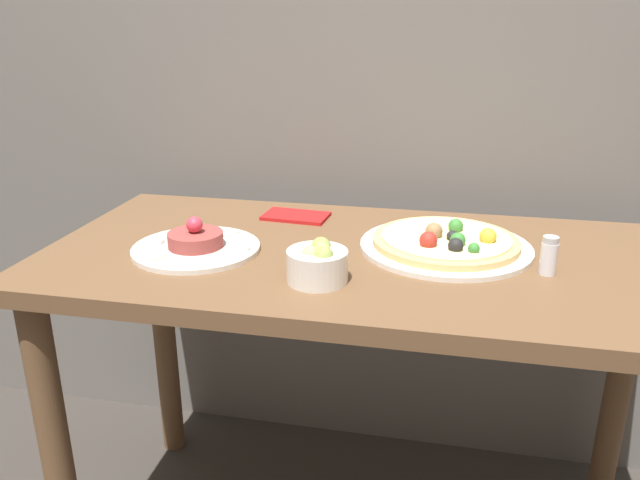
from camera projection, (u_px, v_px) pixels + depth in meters
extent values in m
cube|color=brown|center=(366.00, 261.00, 1.25)|extent=(1.29, 0.62, 0.03)
cylinder|color=brown|center=(57.00, 455.00, 1.26)|extent=(0.06, 0.06, 0.71)
cylinder|color=brown|center=(165.00, 337.00, 1.72)|extent=(0.06, 0.06, 0.71)
cylinder|color=brown|center=(618.00, 386.00, 1.49)|extent=(0.06, 0.06, 0.71)
cylinder|color=silver|center=(445.00, 247.00, 1.26)|extent=(0.34, 0.34, 0.01)
cylinder|color=#DBB26B|center=(446.00, 241.00, 1.25)|extent=(0.29, 0.29, 0.01)
cylinder|color=beige|center=(446.00, 237.00, 1.25)|extent=(0.26, 0.26, 0.00)
sphere|color=gold|center=(488.00, 236.00, 1.22)|extent=(0.03, 0.03, 0.03)
sphere|color=#387F33|center=(474.00, 248.00, 1.17)|extent=(0.02, 0.02, 0.02)
sphere|color=#997047|center=(434.00, 231.00, 1.25)|extent=(0.03, 0.03, 0.03)
sphere|color=#B22D23|center=(428.00, 240.00, 1.20)|extent=(0.03, 0.03, 0.03)
sphere|color=black|center=(453.00, 236.00, 1.23)|extent=(0.02, 0.02, 0.02)
sphere|color=black|center=(456.00, 245.00, 1.18)|extent=(0.03, 0.03, 0.03)
sphere|color=#387F33|center=(456.00, 226.00, 1.28)|extent=(0.03, 0.03, 0.03)
sphere|color=#387F33|center=(458.00, 240.00, 1.20)|extent=(0.03, 0.03, 0.03)
cylinder|color=silver|center=(196.00, 249.00, 1.25)|extent=(0.26, 0.26, 0.01)
cylinder|color=#933D38|center=(196.00, 239.00, 1.24)|extent=(0.11, 0.11, 0.03)
sphere|color=#E0384C|center=(194.00, 225.00, 1.23)|extent=(0.03, 0.03, 0.03)
cube|color=white|center=(239.00, 248.00, 1.23)|extent=(0.04, 0.02, 0.01)
cube|color=white|center=(231.00, 234.00, 1.31)|extent=(0.03, 0.04, 0.01)
cube|color=white|center=(190.00, 231.00, 1.33)|extent=(0.03, 0.04, 0.01)
cube|color=white|center=(154.00, 242.00, 1.26)|extent=(0.04, 0.02, 0.01)
cube|color=white|center=(157.00, 257.00, 1.18)|extent=(0.03, 0.04, 0.01)
cube|color=white|center=(202.00, 261.00, 1.16)|extent=(0.03, 0.04, 0.01)
cylinder|color=silver|center=(317.00, 266.00, 1.10)|extent=(0.11, 0.11, 0.06)
sphere|color=#8EA34C|center=(321.00, 247.00, 1.12)|extent=(0.04, 0.04, 0.04)
sphere|color=#8EA34C|center=(324.00, 256.00, 1.07)|extent=(0.04, 0.04, 0.04)
sphere|color=#8EA34C|center=(325.00, 256.00, 1.08)|extent=(0.03, 0.03, 0.03)
sphere|color=#A3B25B|center=(322.00, 250.00, 1.10)|extent=(0.03, 0.03, 0.03)
sphere|color=#A3B25B|center=(312.00, 254.00, 1.09)|extent=(0.03, 0.03, 0.03)
sphere|color=#B7BC70|center=(310.00, 255.00, 1.08)|extent=(0.03, 0.03, 0.03)
cube|color=red|center=(296.00, 216.00, 1.45)|extent=(0.15, 0.10, 0.01)
cylinder|color=silver|center=(548.00, 259.00, 1.13)|extent=(0.03, 0.03, 0.06)
cylinder|color=#B2B2B7|center=(551.00, 240.00, 1.12)|extent=(0.03, 0.03, 0.01)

